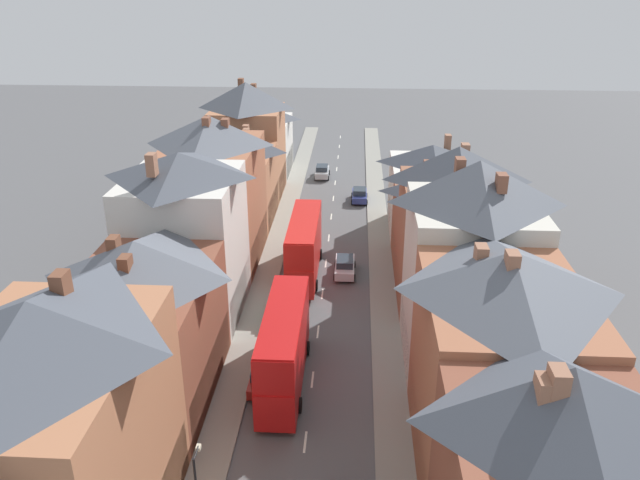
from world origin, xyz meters
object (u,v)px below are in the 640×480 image
at_px(car_near_blue, 280,309).
at_px(car_parked_right_a, 359,195).
at_px(car_parked_left_a, 322,171).
at_px(car_parked_left_b, 264,374).
at_px(car_mid_white, 345,266).
at_px(double_decker_bus_mid_street, 284,346).
at_px(double_decker_bus_lead, 304,246).

xyz_separation_m(car_near_blue, car_parked_right_a, (6.20, 27.41, -0.03)).
xyz_separation_m(car_parked_left_a, car_parked_left_b, (-1.30, -44.83, -0.04)).
bearing_deg(car_parked_left_b, car_near_blue, 90.00).
relative_size(car_parked_left_a, car_parked_right_a, 1.03).
bearing_deg(car_mid_white, car_parked_left_b, -106.47).
distance_m(car_parked_left_a, car_parked_right_a, 10.22).
bearing_deg(car_parked_left_b, car_parked_left_a, 88.34).
distance_m(double_decker_bus_mid_street, car_near_blue, 8.44).
relative_size(car_near_blue, car_parked_left_b, 0.97).
bearing_deg(double_decker_bus_lead, car_parked_left_a, 89.98).
xyz_separation_m(car_parked_right_a, car_mid_white, (-1.30, -19.28, 0.01)).
height_order(car_parked_left_a, car_parked_left_b, car_parked_left_a).
height_order(car_near_blue, car_parked_left_b, car_near_blue).
bearing_deg(double_decker_bus_lead, car_mid_white, 4.60).
xyz_separation_m(double_decker_bus_mid_street, car_mid_white, (3.61, 16.22, -1.99)).
bearing_deg(car_parked_right_a, double_decker_bus_mid_street, -97.87).
distance_m(double_decker_bus_mid_street, car_mid_white, 16.74).
bearing_deg(car_parked_right_a, car_near_blue, -102.75).
bearing_deg(car_parked_left_b, double_decker_bus_mid_street, 15.30).
xyz_separation_m(car_near_blue, car_mid_white, (4.90, 8.13, -0.02)).
bearing_deg(double_decker_bus_mid_street, car_parked_left_a, 89.99).
relative_size(double_decker_bus_mid_street, car_mid_white, 2.50).
bearing_deg(double_decker_bus_mid_street, double_decker_bus_lead, 90.00).
distance_m(double_decker_bus_mid_street, car_parked_right_a, 35.90).
xyz_separation_m(double_decker_bus_lead, car_parked_right_a, (4.91, 19.58, -2.00)).
height_order(car_near_blue, car_parked_left_a, car_near_blue).
bearing_deg(car_mid_white, car_parked_left_a, 97.26).
height_order(car_near_blue, car_parked_right_a, car_near_blue).
height_order(double_decker_bus_lead, car_near_blue, double_decker_bus_lead).
xyz_separation_m(car_parked_left_a, car_mid_white, (3.60, -28.26, -0.02)).
relative_size(car_near_blue, car_mid_white, 0.98).
relative_size(car_parked_left_a, car_mid_white, 0.94).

